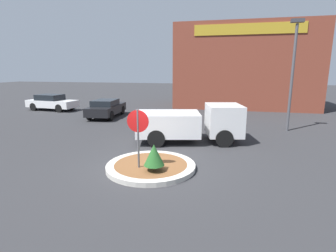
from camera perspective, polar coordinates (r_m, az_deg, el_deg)
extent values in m
plane|color=#2D2D30|center=(10.01, -3.73, -9.20)|extent=(120.00, 120.00, 0.00)
cylinder|color=#BCB7AD|center=(9.98, -3.74, -8.74)|extent=(3.35, 3.35, 0.17)
cylinder|color=brown|center=(9.98, -3.74, -8.73)|extent=(2.74, 2.74, 0.17)
cylinder|color=#4C4C51|center=(9.37, -6.49, -3.35)|extent=(0.07, 0.07, 2.30)
cylinder|color=#B71414|center=(9.20, -6.60, 1.04)|extent=(0.80, 0.03, 0.80)
cylinder|color=brown|center=(9.29, -3.03, -9.08)|extent=(0.08, 0.08, 0.21)
cone|color=#235623|center=(9.13, -3.06, -6.28)|extent=(0.72, 0.72, 0.75)
cube|color=silver|center=(13.62, 12.05, 1.34)|extent=(2.11, 2.39, 1.53)
cube|color=silver|center=(13.35, 0.03, 0.55)|extent=(3.56, 2.83, 1.14)
cube|color=black|center=(13.71, 14.50, 2.43)|extent=(0.46, 1.80, 0.53)
cylinder|color=black|center=(14.69, 10.52, -0.68)|extent=(0.88, 0.43, 0.84)
cylinder|color=black|center=(12.79, 12.14, -2.68)|extent=(0.88, 0.43, 0.84)
cylinder|color=black|center=(14.44, -2.27, -0.70)|extent=(0.88, 0.43, 0.84)
cylinder|color=black|center=(12.51, -2.60, -2.75)|extent=(0.88, 0.43, 0.84)
cube|color=brown|center=(27.09, 16.29, 12.26)|extent=(12.99, 6.00, 7.78)
cube|color=#B28E23|center=(24.29, 17.13, 19.57)|extent=(9.09, 0.08, 0.90)
cube|color=black|center=(20.96, -13.22, 3.60)|extent=(2.19, 4.47, 0.63)
cube|color=black|center=(20.69, -13.51, 4.97)|extent=(1.78, 2.21, 0.44)
cylinder|color=black|center=(22.54, -13.96, 3.47)|extent=(0.26, 0.73, 0.71)
cylinder|color=black|center=(21.97, -9.90, 3.43)|extent=(0.26, 0.73, 0.71)
cylinder|color=black|center=(20.11, -16.78, 2.28)|extent=(0.26, 0.73, 0.71)
cylinder|color=black|center=(19.47, -12.30, 2.21)|extent=(0.26, 0.73, 0.71)
cube|color=silver|center=(26.06, -23.86, 4.49)|extent=(4.73, 2.23, 0.63)
cube|color=black|center=(26.15, -24.34, 5.73)|extent=(2.35, 1.76, 0.50)
cylinder|color=black|center=(25.76, -20.28, 4.12)|extent=(0.72, 0.27, 0.70)
cylinder|color=black|center=(24.55, -22.64, 3.56)|extent=(0.72, 0.27, 0.70)
cylinder|color=black|center=(27.64, -24.85, 4.25)|extent=(0.72, 0.27, 0.70)
cylinder|color=black|center=(26.52, -27.24, 3.73)|extent=(0.72, 0.27, 0.70)
cylinder|color=#4C4C51|center=(17.15, 25.36, 9.18)|extent=(0.16, 0.16, 6.17)
cube|color=#38383D|center=(17.34, 26.39, 19.88)|extent=(0.70, 0.30, 0.20)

